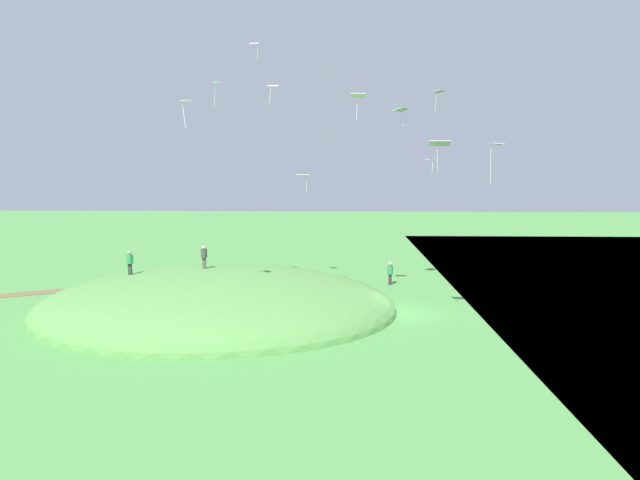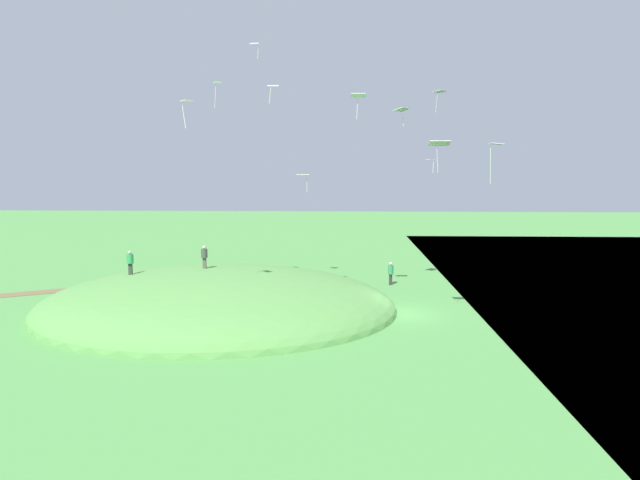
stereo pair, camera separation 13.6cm
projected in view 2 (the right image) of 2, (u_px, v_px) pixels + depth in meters
ground_plane at (400, 314)px, 35.79m from camera, size 160.00×160.00×0.00m
grass_hill at (218, 309)px, 36.99m from camera, size 23.63×19.82×5.01m
dirt_path at (34, 293)px, 41.52m from camera, size 16.48×9.41×0.04m
person_on_hilltop at (204, 254)px, 37.85m from camera, size 0.47×0.47×1.56m
person_walking_path at (391, 271)px, 44.21m from camera, size 0.60×0.60×1.85m
person_with_child at (130, 260)px, 37.27m from camera, size 0.51×0.51×1.62m
kite_0 at (305, 175)px, 40.32m from camera, size 1.17×0.96×1.31m
kite_1 at (217, 86)px, 39.57m from camera, size 0.68×0.76×1.78m
kite_2 at (402, 110)px, 39.92m from camera, size 1.34×1.42×1.26m
kite_3 at (358, 96)px, 36.53m from camera, size 0.98×0.67×1.64m
kite_4 at (273, 87)px, 32.09m from camera, size 0.67×0.54×1.09m
kite_5 at (439, 144)px, 31.13m from camera, size 1.20×0.83×1.80m
kite_6 at (431, 160)px, 47.35m from camera, size 0.85×0.80×1.14m
kite_7 at (440, 92)px, 45.62m from camera, size 1.28×1.36×1.74m
kite_8 at (255, 44)px, 37.31m from camera, size 0.68×0.51×1.07m
kite_9 at (495, 147)px, 27.60m from camera, size 0.61×0.86×2.05m
kite_10 at (186, 103)px, 28.87m from camera, size 0.77×0.80×1.40m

